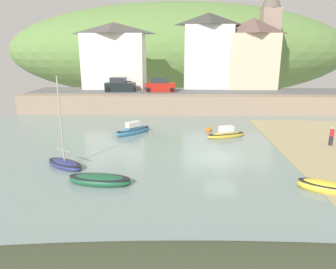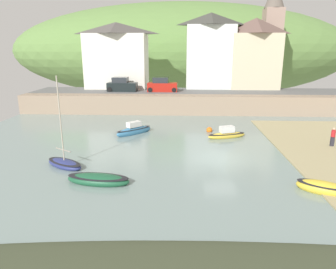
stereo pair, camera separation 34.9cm
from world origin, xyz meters
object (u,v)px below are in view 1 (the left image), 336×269
object	(u,v)px
waterfront_building_right	(252,53)
parked_car_near_slipway	(120,86)
sailboat_blue_trim	(100,180)
parked_car_by_wall	(160,86)
dinghy_open_wooden	(65,164)
church_with_spire	(269,33)
mooring_buoy	(208,130)
sailboat_tall_mast	(226,134)
person_on_slipway	(332,135)
rowboat_small_beached	(324,187)
waterfront_building_centre	(208,51)
fishing_boat_green	(133,130)
waterfront_building_left	(115,55)

from	to	relation	value
waterfront_building_right	parked_car_near_slipway	world-z (taller)	waterfront_building_right
sailboat_blue_trim	parked_car_by_wall	world-z (taller)	parked_car_by_wall
parked_car_near_slipway	dinghy_open_wooden	bearing A→B (deg)	-86.62
church_with_spire	mooring_buoy	world-z (taller)	church_with_spire
church_with_spire	sailboat_tall_mast	xyz separation A→B (m)	(-9.71, -23.22, -10.29)
sailboat_blue_trim	sailboat_tall_mast	xyz separation A→B (m)	(9.45, 10.81, 0.06)
person_on_slipway	rowboat_small_beached	bearing A→B (deg)	-117.06
person_on_slipway	mooring_buoy	world-z (taller)	person_on_slipway
waterfront_building_centre	rowboat_small_beached	distance (m)	31.90
waterfront_building_centre	parked_car_by_wall	world-z (taller)	waterfront_building_centre
sailboat_tall_mast	parked_car_by_wall	distance (m)	16.59
dinghy_open_wooden	parked_car_by_wall	world-z (taller)	dinghy_open_wooden
sailboat_tall_mast	parked_car_near_slipway	xyz separation A→B (m)	(-12.70, 14.72, 2.90)
person_on_slipway	mooring_buoy	size ratio (longest dim) A/B	2.67
waterfront_building_centre	parked_car_near_slipway	xyz separation A→B (m)	(-12.54, -4.50, -4.68)
waterfront_building_centre	parked_car_near_slipway	distance (m)	14.12
church_with_spire	dinghy_open_wooden	xyz separation A→B (m)	(-22.32, -31.33, -10.34)
rowboat_small_beached	waterfront_building_right	bearing A→B (deg)	113.11
parked_car_near_slipway	parked_car_by_wall	distance (m)	5.63
sailboat_blue_trim	parked_car_near_slipway	size ratio (longest dim) A/B	1.00
mooring_buoy	parked_car_by_wall	bearing A→B (deg)	113.90
waterfront_building_right	sailboat_tall_mast	world-z (taller)	waterfront_building_right
waterfront_building_centre	dinghy_open_wooden	world-z (taller)	waterfront_building_centre
church_with_spire	person_on_slipway	world-z (taller)	church_with_spire
sailboat_blue_trim	waterfront_building_right	bearing A→B (deg)	69.55
church_with_spire	sailboat_blue_trim	size ratio (longest dim) A/B	3.82
sailboat_blue_trim	fishing_boat_green	size ratio (longest dim) A/B	1.18
waterfront_building_left	sailboat_tall_mast	distance (m)	24.85
waterfront_building_right	dinghy_open_wooden	bearing A→B (deg)	-124.72
church_with_spire	parked_car_by_wall	world-z (taller)	church_with_spire
sailboat_tall_mast	waterfront_building_right	bearing A→B (deg)	52.72
waterfront_building_centre	sailboat_blue_trim	xyz separation A→B (m)	(-9.28, -30.03, -7.64)
waterfront_building_right	fishing_boat_green	distance (m)	24.92
parked_car_near_slipway	parked_car_by_wall	world-z (taller)	same
waterfront_building_left	rowboat_small_beached	xyz separation A→B (m)	(18.19, -30.68, -6.96)
waterfront_building_centre	person_on_slipway	bearing A→B (deg)	-68.15
fishing_boat_green	waterfront_building_right	bearing A→B (deg)	5.53
parked_car_near_slipway	person_on_slipway	size ratio (longest dim) A/B	2.58
person_on_slipway	dinghy_open_wooden	bearing A→B (deg)	-165.42
waterfront_building_left	sailboat_blue_trim	bearing A→B (deg)	-81.12
waterfront_building_right	person_on_slipway	world-z (taller)	waterfront_building_right
parked_car_by_wall	person_on_slipway	distance (m)	23.45
waterfront_building_right	rowboat_small_beached	distance (m)	31.61
person_on_slipway	mooring_buoy	xyz separation A→B (m)	(-10.04, 4.65, -0.80)
waterfront_building_left	parked_car_by_wall	distance (m)	9.30
dinghy_open_wooden	parked_car_near_slipway	xyz separation A→B (m)	(-0.10, 22.83, 2.95)
waterfront_building_centre	waterfront_building_left	bearing A→B (deg)	180.00
waterfront_building_centre	church_with_spire	bearing A→B (deg)	22.03
fishing_boat_green	dinghy_open_wooden	bearing A→B (deg)	-156.56
person_on_slipway	mooring_buoy	bearing A→B (deg)	155.15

